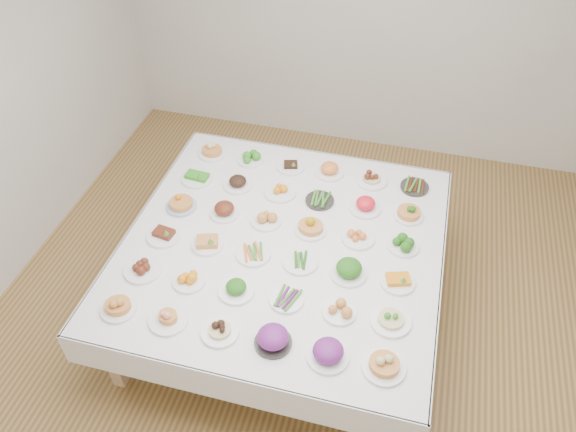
% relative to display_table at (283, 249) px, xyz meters
% --- Properties ---
extents(room_envelope, '(5.02, 5.02, 2.81)m').
position_rel_display_table_xyz_m(room_envelope, '(0.19, -0.04, 1.15)').
color(room_envelope, '#A07542').
rests_on(room_envelope, ground).
extents(display_table, '(2.30, 2.30, 0.75)m').
position_rel_display_table_xyz_m(display_table, '(0.00, 0.00, 0.00)').
color(display_table, white).
rests_on(display_table, ground).
extents(dish_0, '(0.24, 0.23, 0.15)m').
position_rel_display_table_xyz_m(dish_0, '(-0.87, -0.86, 0.14)').
color(dish_0, white).
rests_on(dish_0, display_table).
extents(dish_1, '(0.25, 0.25, 0.13)m').
position_rel_display_table_xyz_m(dish_1, '(-0.52, -0.86, 0.12)').
color(dish_1, white).
rests_on(dish_1, display_table).
extents(dish_2, '(0.24, 0.24, 0.13)m').
position_rel_display_table_xyz_m(dish_2, '(-0.17, -0.86, 0.12)').
color(dish_2, white).
rests_on(dish_2, display_table).
extents(dish_3, '(0.24, 0.24, 0.14)m').
position_rel_display_table_xyz_m(dish_3, '(0.17, -0.85, 0.13)').
color(dish_3, '#2B2926').
rests_on(dish_3, display_table).
extents(dish_4, '(0.25, 0.25, 0.15)m').
position_rel_display_table_xyz_m(dish_4, '(0.52, -0.86, 0.14)').
color(dish_4, white).
rests_on(dish_4, display_table).
extents(dish_5, '(0.26, 0.26, 0.15)m').
position_rel_display_table_xyz_m(dish_5, '(0.85, -0.85, 0.14)').
color(dish_5, white).
rests_on(dish_5, display_table).
extents(dish_6, '(0.26, 0.26, 0.11)m').
position_rel_display_table_xyz_m(dish_6, '(-0.86, -0.51, 0.11)').
color(dish_6, white).
rests_on(dish_6, display_table).
extents(dish_7, '(0.22, 0.22, 0.09)m').
position_rel_display_table_xyz_m(dish_7, '(-0.52, -0.52, 0.10)').
color(dish_7, white).
rests_on(dish_7, display_table).
extents(dish_8, '(0.24, 0.24, 0.12)m').
position_rel_display_table_xyz_m(dish_8, '(-0.18, -0.52, 0.12)').
color(dish_8, white).
rests_on(dish_8, display_table).
extents(dish_9, '(0.24, 0.23, 0.06)m').
position_rel_display_table_xyz_m(dish_9, '(0.17, -0.51, 0.09)').
color(dish_9, white).
rests_on(dish_9, display_table).
extents(dish_10, '(0.22, 0.22, 0.10)m').
position_rel_display_table_xyz_m(dish_10, '(0.52, -0.52, 0.11)').
color(dish_10, white).
rests_on(dish_10, display_table).
extents(dish_11, '(0.26, 0.26, 0.14)m').
position_rel_display_table_xyz_m(dish_11, '(0.85, -0.51, 0.13)').
color(dish_11, white).
rests_on(dish_11, display_table).
extents(dish_12, '(0.25, 0.25, 0.10)m').
position_rel_display_table_xyz_m(dish_12, '(-0.86, -0.16, 0.11)').
color(dish_12, white).
rests_on(dish_12, display_table).
extents(dish_13, '(0.23, 0.23, 0.11)m').
position_rel_display_table_xyz_m(dish_13, '(-0.52, -0.17, 0.11)').
color(dish_13, white).
rests_on(dish_13, display_table).
extents(dish_14, '(0.25, 0.25, 0.06)m').
position_rel_display_table_xyz_m(dish_14, '(-0.17, -0.17, 0.09)').
color(dish_14, white).
rests_on(dish_14, display_table).
extents(dish_15, '(0.25, 0.25, 0.05)m').
position_rel_display_table_xyz_m(dish_15, '(0.17, -0.16, 0.09)').
color(dish_15, white).
rests_on(dish_15, display_table).
extents(dish_16, '(0.27, 0.27, 0.15)m').
position_rel_display_table_xyz_m(dish_16, '(0.52, -0.18, 0.13)').
color(dish_16, white).
rests_on(dish_16, display_table).
extents(dish_17, '(0.23, 0.23, 0.10)m').
position_rel_display_table_xyz_m(dish_17, '(0.85, -0.17, 0.11)').
color(dish_17, white).
rests_on(dish_17, display_table).
extents(dish_18, '(0.23, 0.23, 0.14)m').
position_rel_display_table_xyz_m(dish_18, '(-0.86, 0.17, 0.13)').
color(dish_18, '#4C66B2').
rests_on(dish_18, display_table).
extents(dish_19, '(0.23, 0.23, 0.12)m').
position_rel_display_table_xyz_m(dish_19, '(-0.51, 0.18, 0.12)').
color(dish_19, white).
rests_on(dish_19, display_table).
extents(dish_20, '(0.23, 0.23, 0.11)m').
position_rel_display_table_xyz_m(dish_20, '(-0.18, 0.18, 0.11)').
color(dish_20, white).
rests_on(dish_20, display_table).
extents(dish_21, '(0.25, 0.24, 0.15)m').
position_rel_display_table_xyz_m(dish_21, '(0.17, 0.17, 0.14)').
color(dish_21, white).
rests_on(dish_21, display_table).
extents(dish_22, '(0.24, 0.24, 0.10)m').
position_rel_display_table_xyz_m(dish_22, '(0.52, 0.17, 0.11)').
color(dish_22, white).
rests_on(dish_22, display_table).
extents(dish_23, '(0.23, 0.23, 0.11)m').
position_rel_display_table_xyz_m(dish_23, '(0.85, 0.18, 0.11)').
color(dish_23, white).
rests_on(dish_23, display_table).
extents(dish_24, '(0.25, 0.25, 0.12)m').
position_rel_display_table_xyz_m(dish_24, '(-0.87, 0.51, 0.11)').
color(dish_24, white).
rests_on(dish_24, display_table).
extents(dish_25, '(0.23, 0.23, 0.12)m').
position_rel_display_table_xyz_m(dish_25, '(-0.52, 0.52, 0.12)').
color(dish_25, white).
rests_on(dish_25, display_table).
extents(dish_26, '(0.25, 0.25, 0.11)m').
position_rel_display_table_xyz_m(dish_26, '(-0.16, 0.52, 0.11)').
color(dish_26, white).
rests_on(dish_26, display_table).
extents(dish_27, '(0.22, 0.22, 0.06)m').
position_rel_display_table_xyz_m(dish_27, '(0.16, 0.50, 0.09)').
color(dish_27, '#2B2926').
rests_on(dish_27, display_table).
extents(dish_28, '(0.24, 0.24, 0.14)m').
position_rel_display_table_xyz_m(dish_28, '(0.52, 0.51, 0.13)').
color(dish_28, white).
rests_on(dish_28, display_table).
extents(dish_29, '(0.22, 0.22, 0.15)m').
position_rel_display_table_xyz_m(dish_29, '(0.85, 0.51, 0.13)').
color(dish_29, white).
rests_on(dish_29, display_table).
extents(dish_30, '(0.23, 0.23, 0.15)m').
position_rel_display_table_xyz_m(dish_30, '(-0.87, 0.86, 0.13)').
color(dish_30, white).
rests_on(dish_30, display_table).
extents(dish_31, '(0.22, 0.22, 0.10)m').
position_rel_display_table_xyz_m(dish_31, '(-0.52, 0.86, 0.11)').
color(dish_31, white).
rests_on(dish_31, display_table).
extents(dish_32, '(0.23, 0.23, 0.09)m').
position_rel_display_table_xyz_m(dish_32, '(-0.16, 0.86, 0.10)').
color(dish_32, white).
rests_on(dish_32, display_table).
extents(dish_33, '(0.23, 0.23, 0.12)m').
position_rel_display_table_xyz_m(dish_33, '(0.16, 0.87, 0.12)').
color(dish_33, white).
rests_on(dish_33, display_table).
extents(dish_34, '(0.26, 0.26, 0.14)m').
position_rel_display_table_xyz_m(dish_34, '(0.52, 0.85, 0.13)').
color(dish_34, white).
rests_on(dish_34, display_table).
extents(dish_35, '(0.22, 0.22, 0.06)m').
position_rel_display_table_xyz_m(dish_35, '(0.87, 0.86, 0.09)').
color(dish_35, '#2B2926').
rests_on(dish_35, display_table).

